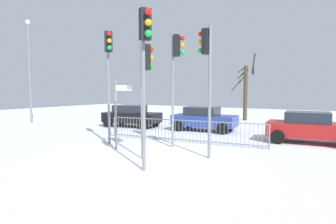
{
  "coord_description": "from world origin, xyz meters",
  "views": [
    {
      "loc": [
        6.16,
        -8.32,
        2.47
      ],
      "look_at": [
        -0.45,
        2.64,
        1.47
      ],
      "focal_mm": 29.76,
      "sensor_mm": 36.0,
      "label": 1
    }
  ],
  "objects": [
    {
      "name": "street_lamp",
      "position": [
        -13.61,
        4.33,
        4.63
      ],
      "size": [
        0.36,
        0.36,
        7.69
      ],
      "color": "slate",
      "rests_on": "ground"
    },
    {
      "name": "direction_sign_post",
      "position": [
        -1.57,
        0.42,
        1.64
      ],
      "size": [
        0.77,
        0.24,
        2.92
      ],
      "rotation": [
        0.0,
        0.0,
        0.25
      ],
      "color": "slate",
      "rests_on": "ground"
    },
    {
      "name": "car_blue_far",
      "position": [
        -0.66,
        7.21,
        0.77
      ],
      "size": [
        3.92,
        2.16,
        1.47
      ],
      "rotation": [
        0.0,
        0.0,
        0.07
      ],
      "color": "navy",
      "rests_on": "ground"
    },
    {
      "name": "bare_tree_left",
      "position": [
        -0.21,
        14.58,
        2.52
      ],
      "size": [
        1.92,
        1.57,
        5.42
      ],
      "color": "#473828",
      "rests_on": "ground"
    },
    {
      "name": "car_red_mid",
      "position": [
        5.18,
        6.09,
        0.77
      ],
      "size": [
        3.91,
        2.14,
        1.47
      ],
      "rotation": [
        0.0,
        0.0,
        0.07
      ],
      "color": "maroon",
      "rests_on": "ground"
    },
    {
      "name": "pedestrian_guard_railing",
      "position": [
        -0.02,
        3.26,
        0.55
      ],
      "size": [
        7.82,
        0.93,
        1.07
      ],
      "rotation": [
        0.0,
        0.0,
        0.11
      ],
      "color": "slate",
      "rests_on": "ground"
    },
    {
      "name": "traffic_light_mid_left",
      "position": [
        0.3,
        2.04,
        3.58
      ],
      "size": [
        0.56,
        0.36,
        4.89
      ],
      "rotation": [
        0.0,
        0.0,
        4.95
      ],
      "color": "slate",
      "rests_on": "ground"
    },
    {
      "name": "traffic_light_rear_right",
      "position": [
        -2.59,
        1.06,
        3.77
      ],
      "size": [
        0.48,
        0.45,
        5.17
      ],
      "rotation": [
        0.0,
        0.0,
        4.06
      ],
      "color": "slate",
      "rests_on": "ground"
    },
    {
      "name": "traffic_light_mid_right",
      "position": [
        2.14,
        1.04,
        3.48
      ],
      "size": [
        0.56,
        0.36,
        4.76
      ],
      "rotation": [
        0.0,
        0.0,
        1.36
      ],
      "color": "slate",
      "rests_on": "ground"
    },
    {
      "name": "traffic_light_foreground_left",
      "position": [
        0.31,
        -0.18,
        3.07
      ],
      "size": [
        0.36,
        0.56,
        4.18
      ],
      "rotation": [
        0.0,
        0.0,
        6.03
      ],
      "color": "slate",
      "rests_on": "ground"
    },
    {
      "name": "traffic_light_foreground_right",
      "position": [
        1.3,
        -1.57,
        3.61
      ],
      "size": [
        0.5,
        0.43,
        4.93
      ],
      "rotation": [
        0.0,
        0.0,
        4.13
      ],
      "color": "slate",
      "rests_on": "ground"
    },
    {
      "name": "ground_plane",
      "position": [
        0.0,
        0.0,
        0.0
      ],
      "size": [
        60.0,
        60.0,
        0.0
      ],
      "primitive_type": "plane",
      "color": "white"
    },
    {
      "name": "car_black_trailing",
      "position": [
        -5.66,
        6.46,
        0.77
      ],
      "size": [
        3.99,
        2.34,
        1.47
      ],
      "rotation": [
        0.0,
        0.0,
        0.13
      ],
      "color": "black",
      "rests_on": "ground"
    }
  ]
}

